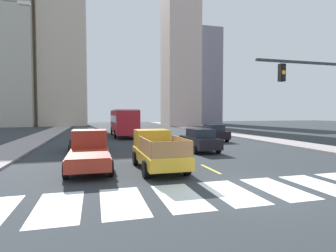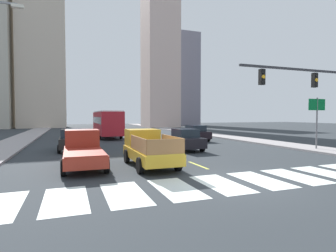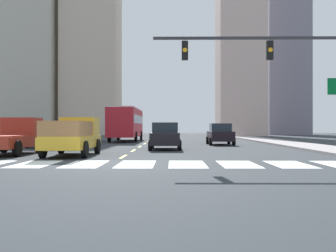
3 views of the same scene
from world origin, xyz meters
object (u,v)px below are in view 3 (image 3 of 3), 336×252
at_px(pickup_stakebed, 74,137).
at_px(sedan_far, 220,134).
at_px(sedan_near_left, 165,136).
at_px(traffic_signal_gantry, 296,64).
at_px(sedan_mid, 46,135).
at_px(city_bus, 126,122).
at_px(pickup_dark, 14,137).

bearing_deg(pickup_stakebed, sedan_far, 53.18).
xyz_separation_m(sedan_near_left, traffic_signal_gantry, (5.96, -7.89, 3.36)).
bearing_deg(sedan_mid, pickup_stakebed, -65.51).
bearing_deg(city_bus, pickup_dark, -99.84).
bearing_deg(traffic_signal_gantry, sedan_far, 96.33).
height_order(sedan_near_left, traffic_signal_gantry, traffic_signal_gantry).
bearing_deg(sedan_far, city_bus, 134.10).
relative_size(city_bus, sedan_far, 2.45).
xyz_separation_m(city_bus, sedan_near_left, (4.22, -14.87, -1.09)).
relative_size(pickup_dark, city_bus, 0.48).
distance_m(pickup_stakebed, city_bus, 20.16).
relative_size(pickup_dark, sedan_far, 1.18).
relative_size(pickup_stakebed, traffic_signal_gantry, 0.55).
bearing_deg(sedan_mid, city_bus, 68.63).
distance_m(pickup_stakebed, sedan_near_left, 6.97).
xyz_separation_m(pickup_dark, city_bus, (3.78, 19.32, 1.03)).
height_order(pickup_dark, sedan_near_left, pickup_dark).
xyz_separation_m(city_bus, sedan_far, (8.54, -7.98, -1.09)).
bearing_deg(pickup_dark, traffic_signal_gantry, -12.75).
bearing_deg(pickup_stakebed, traffic_signal_gantry, -14.64).
height_order(sedan_far, traffic_signal_gantry, traffic_signal_gantry).
bearing_deg(traffic_signal_gantry, pickup_stakebed, 166.01).
distance_m(sedan_far, traffic_signal_gantry, 15.24).
xyz_separation_m(pickup_dark, sedan_far, (12.32, 11.34, -0.06)).
relative_size(city_bus, traffic_signal_gantry, 1.13).
distance_m(pickup_stakebed, traffic_signal_gantry, 11.33).
bearing_deg(city_bus, sedan_mid, -108.37).
height_order(pickup_stakebed, sedan_near_left, pickup_stakebed).
relative_size(pickup_dark, traffic_signal_gantry, 0.55).
height_order(pickup_stakebed, pickup_dark, same).
bearing_deg(sedan_near_left, pickup_dark, -148.33).
height_order(pickup_dark, sedan_mid, pickup_dark).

